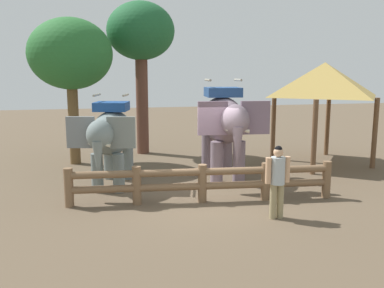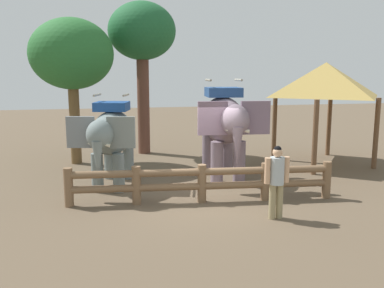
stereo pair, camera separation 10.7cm
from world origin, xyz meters
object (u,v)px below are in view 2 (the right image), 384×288
object	(u,v)px
thatched_shelter	(326,80)
tree_far_left	(72,55)
log_fence	(202,181)
elephant_center	(224,123)
tree_back_center	(142,35)
elephant_near_left	(111,135)
tourist_woman_in_black	(277,177)

from	to	relation	value
thatched_shelter	tree_far_left	bearing A→B (deg)	167.26
log_fence	thatched_shelter	bearing A→B (deg)	33.15
elephant_center	thatched_shelter	xyz separation A→B (m)	(4.28, 1.18, 1.35)
tree_far_left	tree_back_center	distance (m)	3.30
elephant_near_left	elephant_center	bearing A→B (deg)	6.17
tourist_woman_in_black	thatched_shelter	distance (m)	7.13
log_fence	tree_far_left	bearing A→B (deg)	122.00
elephant_near_left	tourist_woman_in_black	world-z (taller)	elephant_near_left
tree_far_left	tree_back_center	size ratio (longest dim) A/B	0.86
log_fence	tree_far_left	size ratio (longest dim) A/B	1.33
tree_back_center	elephant_center	bearing A→B (deg)	-65.28
elephant_center	tree_back_center	bearing A→B (deg)	114.72
tree_far_left	tree_back_center	world-z (taller)	tree_back_center
log_fence	elephant_near_left	world-z (taller)	elephant_near_left
thatched_shelter	tree_far_left	xyz separation A→B (m)	(-9.28, 2.10, 0.93)
elephant_center	tree_far_left	xyz separation A→B (m)	(-5.00, 3.27, 2.28)
tourist_woman_in_black	tree_far_left	world-z (taller)	tree_far_left
elephant_center	tourist_woman_in_black	size ratio (longest dim) A/B	2.14
elephant_center	tree_back_center	world-z (taller)	tree_back_center
tree_back_center	tourist_woman_in_black	bearing A→B (deg)	-75.71
elephant_center	tree_back_center	xyz separation A→B (m)	(-2.21, 4.79, 3.18)
log_fence	elephant_near_left	size ratio (longest dim) A/B	2.14
thatched_shelter	elephant_near_left	bearing A→B (deg)	-168.85
thatched_shelter	tree_far_left	size ratio (longest dim) A/B	0.73
log_fence	tourist_woman_in_black	world-z (taller)	tourist_woman_in_black
elephant_near_left	tree_back_center	distance (m)	6.40
elephant_center	log_fence	bearing A→B (deg)	-118.65
elephant_near_left	log_fence	bearing A→B (deg)	-42.07
tourist_woman_in_black	thatched_shelter	bearing A→B (deg)	51.75
thatched_shelter	tree_far_left	world-z (taller)	tree_far_left
tourist_woman_in_black	tree_far_left	distance (m)	9.52
elephant_near_left	tourist_woman_in_black	xyz separation A→B (m)	(3.80, -3.76, -0.57)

